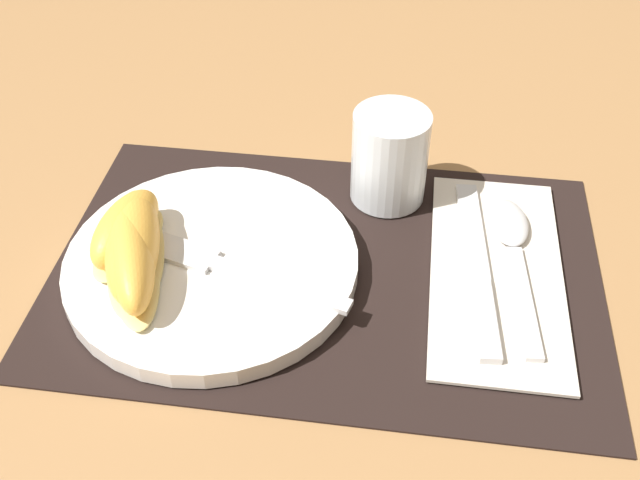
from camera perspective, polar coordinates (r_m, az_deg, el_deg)
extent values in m
plane|color=#A37547|center=(0.64, 0.50, -2.30)|extent=(3.00, 3.00, 0.00)
cube|color=black|center=(0.64, 0.50, -2.17)|extent=(0.46, 0.30, 0.00)
cylinder|color=white|center=(0.63, -8.22, -1.75)|extent=(0.24, 0.24, 0.02)
cylinder|color=silver|center=(0.68, 5.33, 6.32)|extent=(0.07, 0.07, 0.09)
cylinder|color=yellow|center=(0.70, 5.21, 4.81)|extent=(0.06, 0.06, 0.04)
cube|color=silver|center=(0.64, 13.29, -2.38)|extent=(0.11, 0.24, 0.00)
cube|color=silver|center=(0.60, 12.46, -5.92)|extent=(0.02, 0.08, 0.01)
cube|color=silver|center=(0.67, 11.51, 0.69)|extent=(0.03, 0.13, 0.01)
cube|color=silver|center=(0.62, 15.22, -4.48)|extent=(0.02, 0.12, 0.01)
ellipsoid|color=silver|center=(0.68, 14.18, 1.31)|extent=(0.04, 0.06, 0.01)
cube|color=silver|center=(0.59, -3.09, -3.43)|extent=(0.12, 0.05, 0.00)
cube|color=silver|center=(0.63, -11.01, -0.77)|extent=(0.08, 0.05, 0.00)
ellipsoid|color=#F4DB84|center=(0.65, -14.35, -0.24)|extent=(0.06, 0.10, 0.01)
ellipsoid|color=#F9B242|center=(0.63, -14.60, 0.85)|extent=(0.05, 0.10, 0.04)
ellipsoid|color=#F4DB84|center=(0.63, -13.81, -1.48)|extent=(0.08, 0.14, 0.01)
ellipsoid|color=#F9B242|center=(0.62, -14.07, -0.32)|extent=(0.07, 0.13, 0.04)
ellipsoid|color=#F4DB84|center=(0.62, -13.92, -2.26)|extent=(0.08, 0.14, 0.01)
ellipsoid|color=#F9B242|center=(0.61, -14.19, -1.07)|extent=(0.08, 0.13, 0.04)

